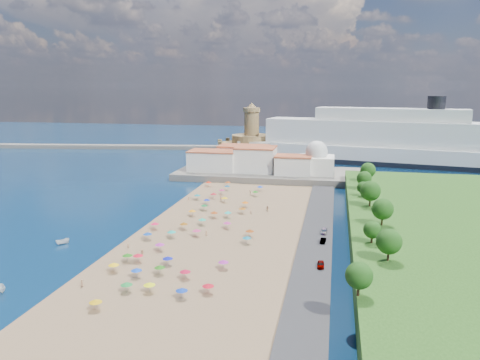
# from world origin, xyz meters

# --- Properties ---
(ground) EXTENTS (700.00, 700.00, 0.00)m
(ground) POSITION_xyz_m (0.00, 0.00, 0.00)
(ground) COLOR #071938
(ground) RESTS_ON ground
(terrace) EXTENTS (90.00, 36.00, 3.00)m
(terrace) POSITION_xyz_m (10.00, 73.00, 1.50)
(terrace) COLOR #59544C
(terrace) RESTS_ON ground
(jetty) EXTENTS (18.00, 70.00, 2.40)m
(jetty) POSITION_xyz_m (-12.00, 108.00, 1.20)
(jetty) COLOR #59544C
(jetty) RESTS_ON ground
(breakwater) EXTENTS (199.03, 34.77, 2.60)m
(breakwater) POSITION_xyz_m (-110.00, 153.00, 1.30)
(breakwater) COLOR #59544C
(breakwater) RESTS_ON ground
(waterfront_buildings) EXTENTS (57.00, 29.00, 11.00)m
(waterfront_buildings) POSITION_xyz_m (-3.05, 73.64, 7.88)
(waterfront_buildings) COLOR silver
(waterfront_buildings) RESTS_ON terrace
(domed_building) EXTENTS (16.00, 16.00, 15.00)m
(domed_building) POSITION_xyz_m (30.00, 71.00, 8.97)
(domed_building) COLOR silver
(domed_building) RESTS_ON terrace
(fortress) EXTENTS (40.00, 40.00, 32.40)m
(fortress) POSITION_xyz_m (-12.00, 138.00, 6.68)
(fortress) COLOR #9E864F
(fortress) RESTS_ON ground
(cruise_ship) EXTENTS (171.97, 55.90, 37.23)m
(cruise_ship) POSITION_xyz_m (66.93, 124.17, 11.03)
(cruise_ship) COLOR black
(cruise_ship) RESTS_ON ground
(beach_parasols) EXTENTS (32.35, 117.16, 2.20)m
(beach_parasols) POSITION_xyz_m (-0.76, -12.33, 2.15)
(beach_parasols) COLOR gray
(beach_parasols) RESTS_ON beach
(beachgoers) EXTENTS (32.12, 93.29, 1.88)m
(beachgoers) POSITION_xyz_m (-0.23, 2.84, 1.13)
(beachgoers) COLOR tan
(beachgoers) RESTS_ON beach
(moored_boats) EXTENTS (8.13, 33.64, 1.49)m
(moored_boats) POSITION_xyz_m (-31.33, -47.00, 0.74)
(moored_boats) COLOR white
(moored_boats) RESTS_ON ground
(parked_cars) EXTENTS (1.93, 30.26, 1.35)m
(parked_cars) POSITION_xyz_m (36.00, -22.44, 1.34)
(parked_cars) COLOR gray
(parked_cars) RESTS_ON promenade
(hillside_trees) EXTENTS (13.25, 108.81, 7.97)m
(hillside_trees) POSITION_xyz_m (49.15, -5.13, 10.24)
(hillside_trees) COLOR #382314
(hillside_trees) RESTS_ON hillside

